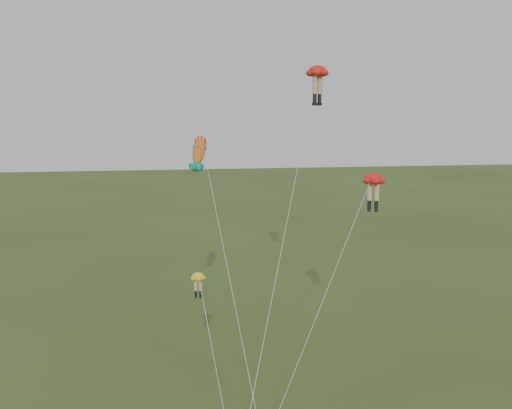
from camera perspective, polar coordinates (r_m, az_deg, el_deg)
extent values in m
ellipsoid|color=red|center=(41.55, 6.17, 13.13)|extent=(2.26, 2.26, 0.82)
cylinder|color=tan|center=(41.31, 5.91, 11.81)|extent=(0.37, 0.37, 1.26)
cylinder|color=black|center=(41.27, 5.89, 10.51)|extent=(0.29, 0.29, 0.63)
cube|color=black|center=(41.26, 5.88, 9.94)|extent=(0.37, 0.42, 0.18)
cylinder|color=tan|center=(41.68, 6.39, 11.78)|extent=(0.37, 0.37, 1.26)
cylinder|color=black|center=(41.64, 6.37, 10.48)|extent=(0.29, 0.29, 0.63)
cube|color=black|center=(41.63, 6.36, 9.93)|extent=(0.37, 0.42, 0.18)
cylinder|color=silver|center=(34.09, 3.09, -1.84)|extent=(7.64, 14.45, 19.74)
ellipsoid|color=red|center=(35.23, 11.68, 2.57)|extent=(1.86, 1.86, 0.69)
cylinder|color=tan|center=(35.34, 11.30, 1.26)|extent=(0.31, 0.31, 1.06)
cylinder|color=black|center=(35.46, 11.26, -0.01)|extent=(0.24, 0.24, 0.53)
cube|color=black|center=(35.51, 11.24, -0.55)|extent=(0.29, 0.35, 0.15)
cylinder|color=tan|center=(35.31, 11.98, 1.24)|extent=(0.31, 0.31, 1.06)
cylinder|color=black|center=(35.42, 11.94, -0.04)|extent=(0.24, 0.24, 0.53)
cube|color=black|center=(35.48, 11.92, -0.58)|extent=(0.29, 0.35, 0.15)
cylinder|color=silver|center=(32.08, 6.91, -8.99)|extent=(7.93, 6.77, 12.79)
ellipsoid|color=yellow|center=(32.03, -5.84, -7.15)|extent=(1.02, 1.02, 0.43)
cylinder|color=tan|center=(32.20, -6.05, -8.01)|extent=(0.19, 0.19, 0.65)
cylinder|color=black|center=(32.34, -6.04, -8.83)|extent=(0.15, 0.15, 0.33)
cube|color=black|center=(32.41, -6.03, -9.19)|extent=(0.15, 0.21, 0.09)
cylinder|color=tan|center=(32.16, -5.59, -8.02)|extent=(0.19, 0.19, 0.65)
cylinder|color=black|center=(32.30, -5.58, -8.85)|extent=(0.15, 0.15, 0.33)
cube|color=black|center=(32.36, -5.57, -9.20)|extent=(0.15, 0.21, 0.09)
cylinder|color=silver|center=(30.41, -4.19, -15.21)|extent=(1.17, 6.19, 7.60)
ellipsoid|color=orange|center=(38.42, -5.72, 5.38)|extent=(1.53, 3.13, 2.40)
sphere|color=orange|center=(38.42, -5.72, 5.38)|extent=(1.15, 1.41, 1.25)
cone|color=#137F5C|center=(38.42, -5.72, 5.38)|extent=(0.93, 1.26, 1.22)
cone|color=#137F5C|center=(38.42, -5.72, 5.38)|extent=(0.93, 1.26, 1.22)
cone|color=#137F5C|center=(38.42, -5.72, 5.38)|extent=(0.53, 0.71, 0.68)
cone|color=#137F5C|center=(38.42, -5.72, 5.38)|extent=(0.53, 0.71, 0.68)
cone|color=red|center=(38.42, -5.72, 5.38)|extent=(0.57, 0.72, 0.66)
cylinder|color=silver|center=(33.63, -3.01, -7.11)|extent=(2.07, 12.31, 13.90)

